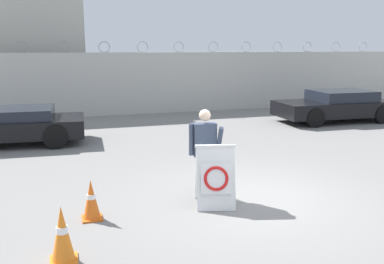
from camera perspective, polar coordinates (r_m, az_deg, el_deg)
The scene contains 8 objects.
ground_plane at distance 8.48m, azimuth 8.35°, elevation -8.83°, with size 90.00×90.00×0.00m, color gray.
perimeter_wall at distance 18.69m, azimuth -6.52°, elevation 6.50°, with size 36.00×0.30×3.09m.
barricade_sign at distance 7.90m, azimuth 3.11°, elevation -5.85°, with size 0.85×0.87×1.15m.
security_guard at distance 8.24m, azimuth 1.70°, elevation -2.28°, with size 0.63×0.43×1.74m.
traffic_cone_near at distance 6.24m, azimuth -16.91°, elevation -12.92°, with size 0.37×0.37×0.80m.
traffic_cone_mid at distance 7.56m, azimuth -13.28°, elevation -8.79°, with size 0.34×0.34×0.70m.
parked_car_front_coupe at distance 13.82m, azimuth -22.85°, elevation 0.82°, with size 4.34×2.14×1.10m.
parked_car_far_side at distance 17.61m, azimuth 18.76°, elevation 3.37°, with size 4.71×2.11×1.21m.
Camera 1 is at (-3.51, -7.14, 2.92)m, focal length 40.00 mm.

